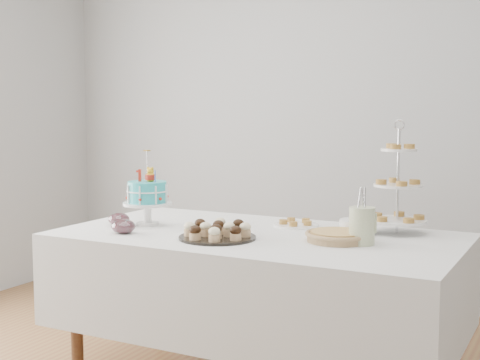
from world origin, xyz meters
The scene contains 11 objects.
walls centered at (0.00, 0.00, 1.35)m, with size 5.04×4.04×2.70m.
table centered at (0.00, 0.30, 0.54)m, with size 1.92×1.02×0.77m.
birthday_cake centered at (-0.61, 0.25, 0.88)m, with size 0.25×0.25×0.39m.
cupcake_tray centered at (-0.11, 0.10, 0.81)m, with size 0.36×0.36×0.08m.
pie centered at (0.41, 0.30, 0.80)m, with size 0.30×0.30×0.05m.
tiered_stand centered at (0.59, 0.63, 1.00)m, with size 0.28×0.28×0.55m.
plate_stack centered at (0.42, 0.53, 0.80)m, with size 0.17×0.17×0.07m.
pastry_plate centered at (0.08, 0.58, 0.78)m, with size 0.23×0.23×0.03m.
jam_bowl_a centered at (-0.58, 0.01, 0.80)m, with size 0.12×0.12×0.07m.
jam_bowl_b centered at (-0.74, 0.18, 0.80)m, with size 0.11×0.11×0.07m.
utensil_pitcher centered at (0.52, 0.28, 0.86)m, with size 0.12×0.11×0.26m.
Camera 1 is at (1.40, -2.55, 1.36)m, focal length 50.00 mm.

